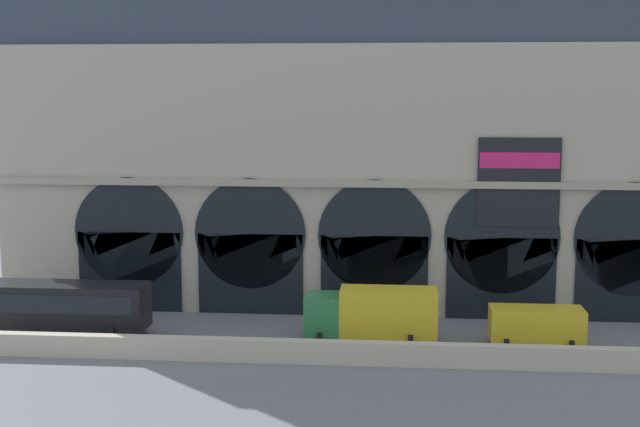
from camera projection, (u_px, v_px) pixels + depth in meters
name	position (u px, v px, depth m)	size (l,w,h in m)	color
ground_plane	(372.00, 338.00, 49.71)	(200.00, 200.00, 0.00)	slate
quay_parapet_wall	(369.00, 353.00, 44.91)	(90.00, 0.70, 1.23)	beige
station_building	(377.00, 152.00, 55.59)	(49.16, 5.35, 21.20)	#B2A891
bus_west	(55.00, 305.00, 50.21)	(11.00, 3.25, 3.10)	black
box_truck_center	(373.00, 313.00, 48.78)	(7.50, 2.91, 3.12)	#2D7A42
van_mideast	(536.00, 324.00, 48.11)	(5.20, 2.48, 2.20)	gold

